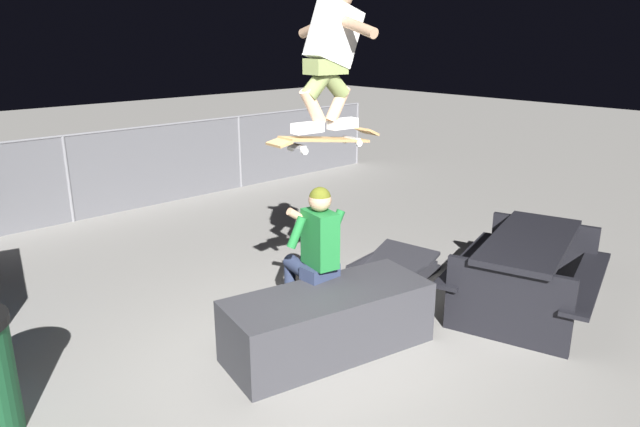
# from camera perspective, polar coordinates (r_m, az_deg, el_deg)

# --- Properties ---
(ground_plane) EXTENTS (40.00, 40.00, 0.00)m
(ground_plane) POSITION_cam_1_polar(r_m,az_deg,el_deg) (5.03, -1.25, -14.37)
(ground_plane) COLOR gray
(ledge_box_main) EXTENTS (1.89, 1.02, 0.55)m
(ledge_box_main) POSITION_cam_1_polar(r_m,az_deg,el_deg) (5.06, 0.84, -10.57)
(ledge_box_main) COLOR #38383D
(ledge_box_main) RESTS_ON ground
(person_sitting_on_ledge) EXTENTS (0.60, 0.78, 1.39)m
(person_sitting_on_ledge) POSITION_cam_1_polar(r_m,az_deg,el_deg) (5.21, -0.64, -3.55)
(person_sitting_on_ledge) COLOR #2D3856
(person_sitting_on_ledge) RESTS_ON ground
(skateboard) EXTENTS (1.03, 0.28, 0.13)m
(skateboard) POSITION_cam_1_polar(r_m,az_deg,el_deg) (4.70, 0.54, 7.28)
(skateboard) COLOR #AD8451
(skater_airborne) EXTENTS (0.63, 0.89, 1.12)m
(skater_airborne) POSITION_cam_1_polar(r_m,az_deg,el_deg) (4.67, 1.13, 15.69)
(skater_airborne) COLOR white
(kicker_ramp) EXTENTS (1.08, 0.89, 0.31)m
(kicker_ramp) POSITION_cam_1_polar(r_m,az_deg,el_deg) (6.70, 7.08, -5.61)
(kicker_ramp) COLOR #28282D
(kicker_ramp) RESTS_ON ground
(picnic_table_back) EXTENTS (2.01, 1.77, 0.75)m
(picnic_table_back) POSITION_cam_1_polar(r_m,az_deg,el_deg) (6.05, 19.74, -4.51)
(picnic_table_back) COLOR black
(picnic_table_back) RESTS_ON ground
(fence_back) EXTENTS (12.05, 0.05, 1.28)m
(fence_back) POSITION_cam_1_polar(r_m,az_deg,el_deg) (9.11, -23.55, 3.40)
(fence_back) COLOR slate
(fence_back) RESTS_ON ground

